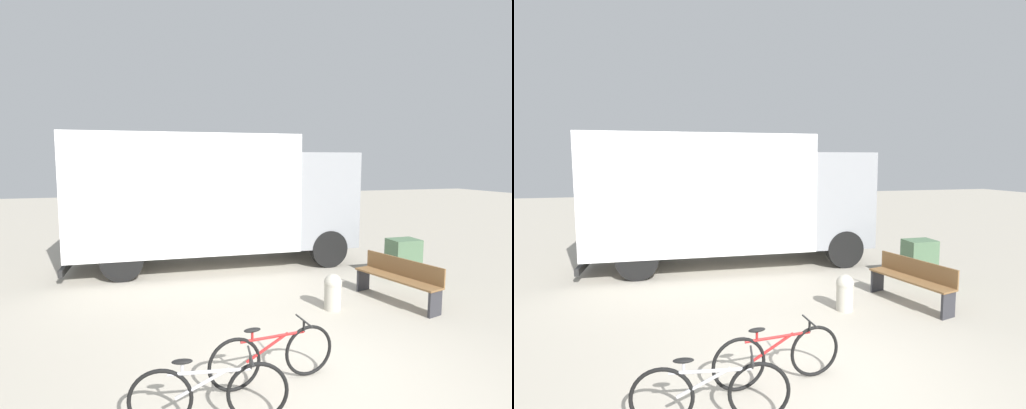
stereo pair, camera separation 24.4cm
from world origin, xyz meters
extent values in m
plane|color=#A8A091|center=(0.00, 0.00, 0.00)|extent=(60.00, 60.00, 0.00)
cube|color=white|center=(-1.07, 6.31, 1.99)|extent=(5.76, 2.53, 3.00)
cube|color=gray|center=(2.62, 6.19, 1.77)|extent=(1.77, 2.30, 2.55)
cube|color=black|center=(-3.96, 6.41, 0.27)|extent=(0.18, 2.23, 0.16)
cylinder|color=black|center=(2.65, 7.20, 0.49)|extent=(0.99, 0.31, 0.99)
cylinder|color=black|center=(2.58, 5.18, 0.49)|extent=(0.99, 0.31, 0.99)
cylinder|color=black|center=(-2.60, 7.38, 0.49)|extent=(0.99, 0.31, 0.99)
cylinder|color=black|center=(-2.67, 5.36, 0.49)|extent=(0.99, 0.31, 0.99)
cube|color=brown|center=(2.64, 2.31, 0.50)|extent=(0.86, 1.89, 0.04)
cube|color=brown|center=(2.82, 2.36, 0.68)|extent=(0.50, 1.80, 0.39)
cube|color=#2D2D33|center=(2.86, 1.46, 0.24)|extent=(0.34, 0.13, 0.48)
cube|color=#2D2D33|center=(2.42, 3.16, 0.24)|extent=(0.34, 0.13, 0.48)
torus|color=black|center=(-2.07, -0.32, 0.34)|extent=(0.68, 0.14, 0.68)
torus|color=black|center=(-1.06, -0.46, 0.34)|extent=(0.68, 0.14, 0.68)
cylinder|color=silver|center=(-1.57, -0.39, 0.61)|extent=(0.86, 0.16, 0.04)
cylinder|color=silver|center=(-1.64, -0.38, 0.48)|extent=(0.58, 0.12, 0.32)
cylinder|color=silver|center=(-1.84, -0.35, 0.67)|extent=(0.03, 0.03, 0.11)
ellipsoid|color=black|center=(-1.84, -0.35, 0.74)|extent=(0.23, 0.12, 0.05)
cylinder|color=black|center=(-1.14, -0.45, 0.68)|extent=(0.03, 0.03, 0.14)
cylinder|color=black|center=(-1.14, -0.45, 0.75)|extent=(0.09, 0.44, 0.02)
torus|color=black|center=(-1.16, 0.17, 0.34)|extent=(0.68, 0.10, 0.68)
torus|color=black|center=(-0.15, 0.26, 0.34)|extent=(0.68, 0.10, 0.68)
cylinder|color=red|center=(-0.66, 0.22, 0.61)|extent=(0.87, 0.11, 0.04)
cylinder|color=red|center=(-0.73, 0.21, 0.48)|extent=(0.58, 0.09, 0.32)
cylinder|color=red|center=(-0.94, 0.19, 0.67)|extent=(0.03, 0.03, 0.11)
ellipsoid|color=black|center=(-0.94, 0.19, 0.74)|extent=(0.23, 0.11, 0.05)
cylinder|color=black|center=(-0.22, 0.26, 0.68)|extent=(0.03, 0.03, 0.14)
cylinder|color=black|center=(-0.22, 0.26, 0.75)|extent=(0.06, 0.44, 0.02)
cylinder|color=#B2AD9E|center=(1.25, 2.31, 0.26)|extent=(0.32, 0.32, 0.52)
sphere|color=#B2AD9E|center=(1.25, 2.31, 0.52)|extent=(0.34, 0.34, 0.34)
cube|color=#4C6B4C|center=(3.85, 3.72, 0.48)|extent=(0.70, 0.54, 0.95)
camera|label=1|loc=(-2.21, -4.33, 2.80)|focal=28.00mm
camera|label=2|loc=(-1.97, -4.40, 2.80)|focal=28.00mm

